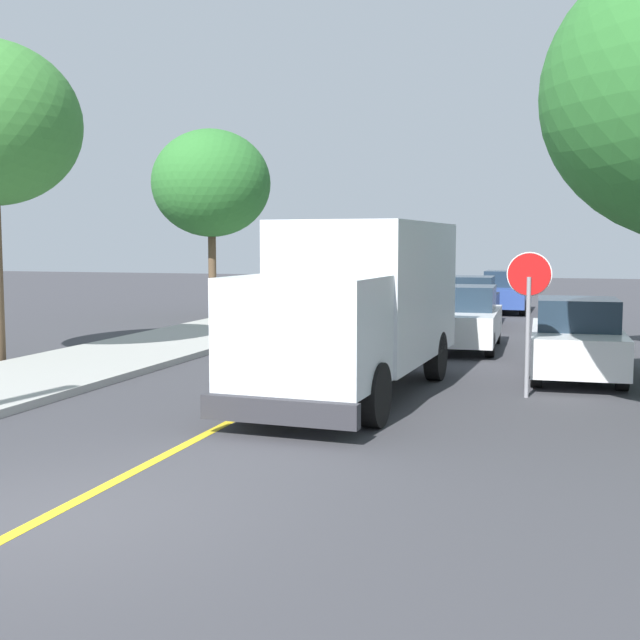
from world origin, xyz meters
The scene contains 9 objects.
ground_plane centered at (0.00, 0.00, 0.00)m, with size 120.00×120.00×0.00m, color #38383D.
centre_line_yellow centered at (0.00, 10.00, 0.00)m, with size 0.16×56.00×0.01m, color gold.
box_truck centered at (1.31, 7.76, 1.77)m, with size 2.71×7.28×3.20m.
parked_car_near centered at (2.34, 14.80, 0.79)m, with size 1.97×4.47×1.67m.
parked_car_mid centered at (1.72, 20.91, 0.79)m, with size 1.93×4.45×1.67m.
parked_car_far centered at (2.46, 26.79, 0.79)m, with size 1.83×4.41×1.67m.
parked_van_across centered at (5.20, 10.87, 0.79)m, with size 1.98×4.47×1.67m.
stop_sign centered at (4.35, 8.32, 1.86)m, with size 0.80×0.10×2.65m.
street_tree_down_block centered at (-7.73, 20.86, 4.97)m, with size 4.36×4.36×6.94m.
Camera 1 is at (5.14, -6.84, 2.83)m, focal length 45.80 mm.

